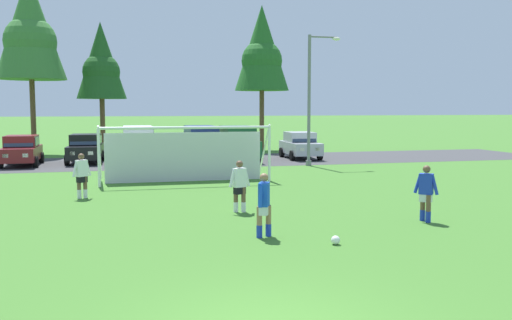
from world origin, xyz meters
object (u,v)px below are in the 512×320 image
Objects in this scene: player_winger_left at (264,205)px; parked_car_slot_far_left at (22,150)px; soccer_goal at (185,153)px; parked_car_slot_center_left at (138,143)px; parked_car_slot_center_right at (238,143)px; parked_car_slot_left at (86,148)px; parked_car_slot_right at (300,145)px; player_midfield_center at (82,176)px; player_striker_near at (240,186)px; soccer_ball at (336,240)px; street_lamp at (312,98)px; parked_car_slot_center at (202,143)px; player_defender_far at (426,193)px.

parked_car_slot_far_left is at bearing 113.55° from player_winger_left.
soccer_goal is at bearing 93.32° from player_winger_left.
parked_car_slot_center_right is at bearing -13.44° from parked_car_slot_center_left.
parked_car_slot_right is at bearing -2.05° from parked_car_slot_left.
soccer_goal is 4.54× the size of player_midfield_center.
player_striker_near is 18.75m from parked_car_slot_right.
soccer_ball is 18.68m from street_lamp.
soccer_goal is 7.63m from player_striker_near.
parked_car_slot_center is 1.01× the size of parked_car_slot_center_right.
player_winger_left is at bearing -66.45° from parked_car_slot_far_left.
street_lamp is at bearing 82.01° from player_defender_far.
parked_car_slot_far_left is (-13.86, 19.55, 0.05)m from player_defender_far.
soccer_goal is at bearing -102.93° from parked_car_slot_center.
soccer_goal is at bearing -146.58° from street_lamp.
player_midfield_center is 14.71m from parked_car_slot_center.
parked_car_slot_center_left is 1.00× the size of parked_car_slot_center_right.
parked_car_slot_left is at bearing 177.95° from parked_car_slot_right.
soccer_goal is at bearing -116.17° from parked_car_slot_center_right.
player_winger_left is at bearing -100.63° from parked_car_slot_center_right.
parked_car_slot_right reaches higher than player_midfield_center.
parked_car_slot_center reaches higher than parked_car_slot_far_left.
parked_car_slot_center reaches higher than parked_car_slot_right.
player_midfield_center is 0.36× the size of parked_car_slot_center_left.
parked_car_slot_center_right is 0.63× the size of street_lamp.
parked_car_slot_left is at bearing 92.20° from player_midfield_center.
soccer_goal is at bearing -48.44° from parked_car_slot_far_left.
player_midfield_center is 13.45m from parked_car_slot_left.
street_lamp is (3.48, -3.73, 2.70)m from parked_car_slot_center_right.
parked_car_slot_center_right is (2.15, -0.81, 0.00)m from parked_car_slot_center.
parked_car_slot_far_left and parked_car_slot_left have the same top height.
player_winger_left is at bearing -57.13° from player_midfield_center.
parked_car_slot_left is at bearing 117.17° from player_defender_far.
parked_car_slot_center reaches higher than soccer_ball.
player_defender_far is at bearing -62.83° from parked_car_slot_left.
parked_car_slot_far_left is (-8.96, 16.80, 0.05)m from player_striker_near.
soccer_ball is 0.05× the size of parked_car_slot_right.
street_lamp is (5.75, 17.39, 3.71)m from soccer_ball.
player_midfield_center is (-6.31, 8.69, 0.71)m from soccer_ball.
parked_car_slot_center is 1.08× the size of parked_car_slot_right.
soccer_goal is 4.54× the size of player_winger_left.
parked_car_slot_center_left is at bearing 109.46° from player_defender_far.
parked_car_slot_far_left is 16.80m from street_lamp.
soccer_ball is 0.13× the size of player_striker_near.
player_midfield_center is 0.38× the size of parked_car_slot_right.
player_midfield_center reaches higher than soccer_ball.
player_defender_far is 0.36× the size of parked_car_slot_center_left.
parked_car_slot_center is (2.23, 9.71, -0.18)m from soccer_goal.
parked_car_slot_center_left is at bearing 7.55° from parked_car_slot_left.
soccer_ball is 0.03× the size of street_lamp.
street_lamp is at bearing 71.70° from soccer_ball.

